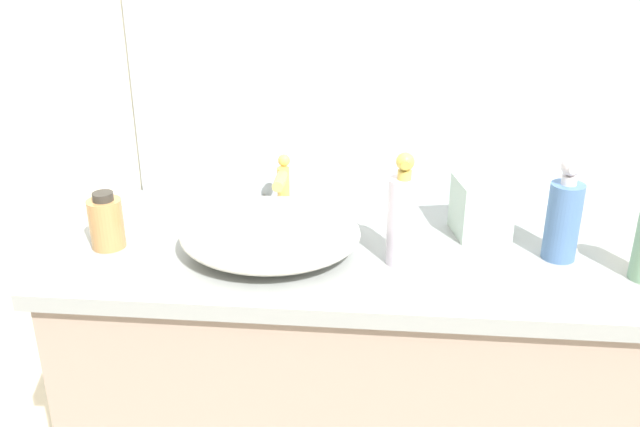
% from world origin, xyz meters
% --- Properties ---
extents(bathroom_wall_rear, '(6.00, 0.06, 2.60)m').
position_xyz_m(bathroom_wall_rear, '(0.00, 0.73, 1.30)').
color(bathroom_wall_rear, silver).
rests_on(bathroom_wall_rear, ground).
extents(vanity_counter, '(1.31, 0.53, 0.90)m').
position_xyz_m(vanity_counter, '(0.04, 0.42, 0.45)').
color(vanity_counter, gray).
rests_on(vanity_counter, ground).
extents(sink_basin, '(0.37, 0.34, 0.09)m').
position_xyz_m(sink_basin, '(-0.16, 0.38, 0.95)').
color(sink_basin, white).
rests_on(sink_basin, vanity_counter).
extents(faucet, '(0.03, 0.12, 0.14)m').
position_xyz_m(faucet, '(-0.16, 0.56, 0.98)').
color(faucet, gold).
rests_on(faucet, vanity_counter).
extents(soap_dispenser, '(0.06, 0.06, 0.23)m').
position_xyz_m(soap_dispenser, '(0.11, 0.36, 1.00)').
color(soap_dispenser, silver).
rests_on(soap_dispenser, vanity_counter).
extents(lotion_bottle, '(0.07, 0.07, 0.22)m').
position_xyz_m(lotion_bottle, '(0.43, 0.41, 1.00)').
color(lotion_bottle, '#476B9F').
rests_on(lotion_bottle, vanity_counter).
extents(spray_can, '(0.07, 0.07, 0.12)m').
position_xyz_m(spray_can, '(-0.50, 0.37, 0.96)').
color(spray_can, '#B37F4A').
rests_on(spray_can, vanity_counter).
extents(tissue_box, '(0.13, 0.13, 0.17)m').
position_xyz_m(tissue_box, '(0.28, 0.51, 0.97)').
color(tissue_box, '#B1C8BA').
rests_on(tissue_box, vanity_counter).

